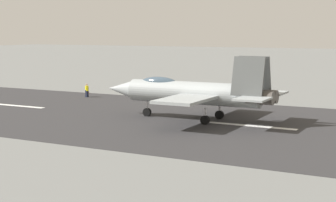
{
  "coord_description": "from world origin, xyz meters",
  "views": [
    {
      "loc": [
        -14.72,
        41.56,
        7.69
      ],
      "look_at": [
        5.19,
        4.16,
        2.2
      ],
      "focal_mm": 58.01,
      "sensor_mm": 36.0,
      "label": 1
    }
  ],
  "objects_px": {
    "marker_cone_mid": "(177,97)",
    "fighter_jet": "(193,92)",
    "marker_cone_far": "(88,91)",
    "crew_person": "(87,90)"
  },
  "relations": [
    {
      "from": "crew_person",
      "to": "marker_cone_mid",
      "type": "height_order",
      "value": "crew_person"
    },
    {
      "from": "fighter_jet",
      "to": "marker_cone_mid",
      "type": "xyz_separation_m",
      "value": [
        7.91,
        -12.33,
        -2.18
      ]
    },
    {
      "from": "fighter_jet",
      "to": "marker_cone_mid",
      "type": "relative_size",
      "value": 29.28
    },
    {
      "from": "marker_cone_mid",
      "to": "fighter_jet",
      "type": "bearing_deg",
      "value": 122.7
    },
    {
      "from": "marker_cone_mid",
      "to": "crew_person",
      "type": "bearing_deg",
      "value": 18.22
    },
    {
      "from": "crew_person",
      "to": "marker_cone_mid",
      "type": "xyz_separation_m",
      "value": [
        -10.06,
        -3.31,
        -0.52
      ]
    },
    {
      "from": "crew_person",
      "to": "marker_cone_mid",
      "type": "distance_m",
      "value": 10.6
    },
    {
      "from": "fighter_jet",
      "to": "marker_cone_far",
      "type": "xyz_separation_m",
      "value": [
        20.32,
        -12.33,
        -2.18
      ]
    },
    {
      "from": "marker_cone_far",
      "to": "marker_cone_mid",
      "type": "bearing_deg",
      "value": 180.0
    },
    {
      "from": "fighter_jet",
      "to": "crew_person",
      "type": "distance_m",
      "value": 20.17
    }
  ]
}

